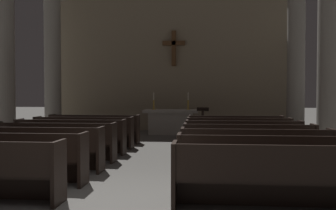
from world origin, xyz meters
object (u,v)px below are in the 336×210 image
at_px(column_right_third, 296,64).
at_px(column_left_third, 53,66).
at_px(column_left_second, 3,57).
at_px(column_right_second, 330,53).
at_px(pew_right_row_2, 266,162).
at_px(pew_right_row_3, 256,152).
at_px(lectern, 203,123).
at_px(pew_right_row_6, 239,134).
at_px(candlestick_left, 154,104).
at_px(pew_right_row_5, 243,138).
at_px(pew_right_row_7, 235,130).
at_px(pew_left_row_6, 84,132).
at_px(pew_right_row_1, 280,177).
at_px(pew_left_row_7, 94,129).
at_px(pew_left_row_4, 54,142).
at_px(pew_left_row_2, 4,158).
at_px(pew_right_row_4, 249,144).
at_px(altar, 171,121).
at_px(pew_left_row_5, 70,136).
at_px(pew_left_row_3, 33,149).
at_px(candlestick_right, 188,104).

bearing_deg(column_right_third, column_left_third, 180.00).
distance_m(column_left_second, column_right_second, 9.78).
bearing_deg(pew_right_row_2, pew_right_row_3, 90.00).
bearing_deg(column_left_third, lectern, -9.96).
distance_m(pew_right_row_6, candlestick_left, 5.05).
bearing_deg(pew_right_row_6, pew_right_row_3, -90.00).
xyz_separation_m(pew_right_row_5, column_right_second, (2.56, 1.20, 2.32)).
bearing_deg(pew_right_row_7, pew_left_row_6, -166.33).
bearing_deg(column_left_second, pew_right_row_2, -32.49).
xyz_separation_m(pew_right_row_1, column_left_third, (-7.22, 9.52, 2.32)).
bearing_deg(pew_right_row_7, pew_right_row_6, -90.00).
xyz_separation_m(pew_right_row_7, column_left_second, (-7.22, -1.06, 2.32)).
relative_size(pew_left_row_7, pew_right_row_6, 1.00).
bearing_deg(pew_right_row_5, column_right_second, 25.10).
height_order(pew_left_row_6, lectern, lectern).
relative_size(pew_left_row_4, pew_right_row_3, 1.00).
distance_m(pew_left_row_7, pew_right_row_7, 4.65).
height_order(pew_left_row_2, pew_left_row_7, same).
bearing_deg(pew_right_row_1, pew_left_row_6, 129.44).
xyz_separation_m(pew_left_row_7, pew_right_row_6, (4.65, -1.13, 0.00)).
bearing_deg(pew_right_row_4, altar, 110.45).
xyz_separation_m(pew_left_row_5, pew_right_row_6, (4.65, 1.13, 0.00)).
xyz_separation_m(pew_left_row_5, pew_right_row_3, (4.65, -2.26, 0.00)).
bearing_deg(candlestick_left, pew_right_row_6, -52.72).
bearing_deg(column_left_third, pew_right_row_3, -45.16).
xyz_separation_m(pew_right_row_2, column_left_second, (-7.22, 4.60, 2.32)).
xyz_separation_m(pew_left_row_4, candlestick_left, (1.63, 6.24, 0.76)).
bearing_deg(lectern, pew_right_row_7, -57.65).
distance_m(pew_left_row_3, column_right_third, 10.49).
distance_m(column_left_second, lectern, 7.11).
bearing_deg(column_left_third, pew_left_row_5, -62.84).
xyz_separation_m(pew_right_row_6, candlestick_right, (-1.63, 3.98, 0.76)).
bearing_deg(column_left_second, pew_left_row_4, -42.31).
xyz_separation_m(pew_left_row_4, pew_right_row_7, (4.65, 3.40, 0.00)).
xyz_separation_m(pew_left_row_2, pew_right_row_4, (4.65, 2.26, 0.00)).
relative_size(pew_left_row_4, pew_right_row_2, 1.00).
xyz_separation_m(pew_left_row_7, pew_right_row_1, (4.65, -6.79, 0.00)).
height_order(pew_left_row_5, pew_left_row_7, same).
xyz_separation_m(pew_right_row_5, pew_right_row_7, (0.00, 2.26, 0.00)).
relative_size(pew_right_row_2, pew_right_row_6, 1.00).
bearing_deg(pew_right_row_4, pew_left_row_4, 180.00).
bearing_deg(pew_left_row_2, pew_right_row_2, 0.00).
bearing_deg(pew_left_row_4, pew_right_row_4, 0.00).
bearing_deg(lectern, altar, 136.98).
height_order(pew_left_row_2, pew_right_row_6, same).
height_order(column_right_third, lectern, column_right_third).
bearing_deg(column_right_third, pew_right_row_1, -105.06).
distance_m(pew_left_row_4, column_right_third, 9.75).
bearing_deg(lectern, column_right_third, 16.75).
relative_size(pew_right_row_5, lectern, 2.60).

